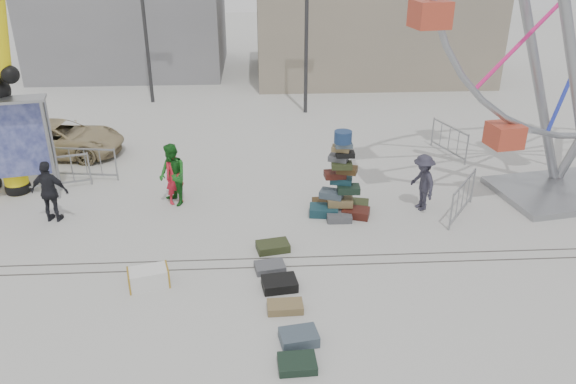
{
  "coord_description": "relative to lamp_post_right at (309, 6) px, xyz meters",
  "views": [
    {
      "loc": [
        0.87,
        -10.86,
        7.45
      ],
      "look_at": [
        1.57,
        1.33,
        1.65
      ],
      "focal_mm": 35.0,
      "sensor_mm": 36.0,
      "label": 1
    }
  ],
  "objects": [
    {
      "name": "ground",
      "position": [
        -3.09,
        -13.0,
        -4.48
      ],
      "size": [
        90.0,
        90.0,
        0.0
      ],
      "primitive_type": "plane",
      "color": "#9E9E99",
      "rests_on": "ground"
    },
    {
      "name": "track_line_near",
      "position": [
        -3.09,
        -12.4,
        -4.48
      ],
      "size": [
        40.0,
        0.04,
        0.01
      ],
      "primitive_type": "cube",
      "color": "#47443F",
      "rests_on": "ground"
    },
    {
      "name": "track_line_far",
      "position": [
        -3.09,
        -12.0,
        -4.48
      ],
      "size": [
        40.0,
        0.04,
        0.01
      ],
      "primitive_type": "cube",
      "color": "#47443F",
      "rests_on": "ground"
    },
    {
      "name": "building_right",
      "position": [
        3.91,
        7.0,
        -1.98
      ],
      "size": [
        12.0,
        8.0,
        5.0
      ],
      "primitive_type": "cube",
      "color": "gray",
      "rests_on": "ground"
    },
    {
      "name": "building_left",
      "position": [
        -9.09,
        9.0,
        -2.28
      ],
      "size": [
        10.0,
        8.0,
        4.4
      ],
      "primitive_type": "cube",
      "color": "gray",
      "rests_on": "ground"
    },
    {
      "name": "lamp_post_right",
      "position": [
        0.0,
        0.0,
        0.0
      ],
      "size": [
        1.41,
        0.25,
        8.0
      ],
      "color": "#2D2D30",
      "rests_on": "ground"
    },
    {
      "name": "lamp_post_left",
      "position": [
        -7.0,
        2.0,
        0.0
      ],
      "size": [
        1.41,
        0.25,
        8.0
      ],
      "color": "#2D2D30",
      "rests_on": "ground"
    },
    {
      "name": "suitcase_tower",
      "position": [
        0.07,
        -9.64,
        -3.79
      ],
      "size": [
        1.82,
        1.54,
        2.47
      ],
      "rotation": [
        0.0,
        0.0,
        -0.17
      ],
      "color": "#173B45",
      "rests_on": "ground"
    },
    {
      "name": "steamer_trunk",
      "position": [
        -4.79,
        -13.0,
        -4.27
      ],
      "size": [
        1.01,
        0.74,
        0.42
      ],
      "primitive_type": "cube",
      "rotation": [
        0.0,
        0.0,
        0.26
      ],
      "color": "silver",
      "rests_on": "ground"
    },
    {
      "name": "row_case_0",
      "position": [
        -1.91,
        -11.61,
        -4.38
      ],
      "size": [
        0.9,
        0.67,
        0.21
      ],
      "primitive_type": "cube",
      "rotation": [
        0.0,
        0.0,
        0.19
      ],
      "color": "#2F371B",
      "rests_on": "ground"
    },
    {
      "name": "row_case_1",
      "position": [
        -2.01,
        -12.52,
        -4.4
      ],
      "size": [
        0.78,
        0.61,
        0.17
      ],
      "primitive_type": "cube",
      "rotation": [
        0.0,
        0.0,
        0.17
      ],
      "color": "#515258",
      "rests_on": "ground"
    },
    {
      "name": "row_case_2",
      "position": [
        -1.81,
        -13.27,
        -4.37
      ],
      "size": [
        0.85,
        0.68,
        0.23
      ],
      "primitive_type": "cube",
      "rotation": [
        0.0,
        0.0,
        0.14
      ],
      "color": "black",
      "rests_on": "ground"
    },
    {
      "name": "row_case_3",
      "position": [
        -1.72,
        -14.1,
        -4.39
      ],
      "size": [
        0.78,
        0.47,
        0.18
      ],
      "primitive_type": "cube",
      "rotation": [
        0.0,
        0.0,
        0.03
      ],
      "color": "olive",
      "rests_on": "ground"
    },
    {
      "name": "row_case_4",
      "position": [
        -1.51,
        -15.13,
        -4.36
      ],
      "size": [
        0.82,
        0.65,
        0.24
      ],
      "primitive_type": "cube",
      "rotation": [
        0.0,
        0.0,
        0.16
      ],
      "color": "#41505D",
      "rests_on": "ground"
    },
    {
      "name": "row_case_5",
      "position": [
        -1.59,
        -15.83,
        -4.4
      ],
      "size": [
        0.74,
        0.58,
        0.17
      ],
      "primitive_type": "cube",
      "rotation": [
        0.0,
        0.0,
        0.05
      ],
      "color": "black",
      "rests_on": "ground"
    },
    {
      "name": "barricade_dummy_b",
      "position": [
        -8.5,
        -7.56,
        -3.93
      ],
      "size": [
        1.95,
        0.64,
        1.1
      ],
      "primitive_type": null,
      "rotation": [
        0.0,
        0.0,
        0.27
      ],
      "color": "gray",
      "rests_on": "ground"
    },
    {
      "name": "barricade_dummy_c",
      "position": [
        -7.77,
        -6.86,
        -3.93
      ],
      "size": [
        1.99,
        0.39,
        1.1
      ],
      "primitive_type": null,
      "rotation": [
        0.0,
        0.0,
        -0.15
      ],
      "color": "gray",
      "rests_on": "ground"
    },
    {
      "name": "barricade_wheel_front",
      "position": [
        3.48,
        -10.04,
        -3.93
      ],
      "size": [
        1.25,
        1.68,
        1.1
      ],
      "primitive_type": null,
      "rotation": [
        0.0,
        0.0,
        0.94
      ],
      "color": "gray",
      "rests_on": "ground"
    },
    {
      "name": "barricade_wheel_back",
      "position": [
        4.58,
        -5.39,
        -3.93
      ],
      "size": [
        0.72,
        1.93,
        1.1
      ],
      "primitive_type": null,
      "rotation": [
        0.0,
        0.0,
        -1.25
      ],
      "color": "gray",
      "rests_on": "ground"
    },
    {
      "name": "pedestrian_red",
      "position": [
        -4.68,
        -8.71,
        -3.65
      ],
      "size": [
        0.72,
        0.69,
        1.66
      ],
      "primitive_type": "imported",
      "rotation": [
        0.0,
        0.0,
        0.66
      ],
      "color": "#B61A2A",
      "rests_on": "ground"
    },
    {
      "name": "pedestrian_green",
      "position": [
        -4.72,
        -8.8,
        -3.56
      ],
      "size": [
        1.08,
        1.14,
        1.85
      ],
      "primitive_type": "imported",
      "rotation": [
        0.0,
        0.0,
        -0.98
      ],
      "color": "#175C19",
      "rests_on": "ground"
    },
    {
      "name": "pedestrian_black",
      "position": [
        -7.94,
        -9.67,
        -3.6
      ],
      "size": [
        1.09,
        0.58,
        1.77
      ],
      "primitive_type": "imported",
      "rotation": [
        0.0,
        0.0,
        3.0
      ],
      "color": "black",
      "rests_on": "ground"
    },
    {
      "name": "pedestrian_grey",
      "position": [
        2.45,
        -9.53,
        -3.65
      ],
      "size": [
        0.86,
        1.2,
        1.67
      ],
      "primitive_type": "imported",
      "rotation": [
        0.0,
        0.0,
        -1.33
      ],
      "color": "#292835",
      "rests_on": "ground"
    },
    {
      "name": "parked_suv",
      "position": [
        -9.28,
        -4.61,
        -3.86
      ],
      "size": [
        4.63,
        2.48,
        1.24
      ],
      "primitive_type": "imported",
      "rotation": [
        0.0,
        0.0,
        1.47
      ],
      "color": "tan",
      "rests_on": "ground"
    }
  ]
}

